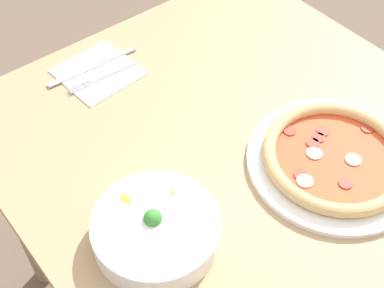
# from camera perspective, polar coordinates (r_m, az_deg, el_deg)

# --- Properties ---
(dining_table) EXTENTS (1.31, 0.90, 0.72)m
(dining_table) POSITION_cam_1_polar(r_m,az_deg,el_deg) (1.09, 11.24, -8.26)
(dining_table) COLOR tan
(dining_table) RESTS_ON ground_plane
(pizza) EXTENTS (0.34, 0.34, 0.04)m
(pizza) POSITION_cam_1_polar(r_m,az_deg,el_deg) (1.06, 15.00, -1.47)
(pizza) COLOR white
(pizza) RESTS_ON dining_table
(bowl) EXTENTS (0.22, 0.22, 0.07)m
(bowl) POSITION_cam_1_polar(r_m,az_deg,el_deg) (0.91, -3.87, -9.04)
(bowl) COLOR white
(bowl) RESTS_ON dining_table
(napkin) EXTENTS (0.18, 0.18, 0.00)m
(napkin) POSITION_cam_1_polar(r_m,az_deg,el_deg) (1.24, -9.97, 7.57)
(napkin) COLOR white
(napkin) RESTS_ON dining_table
(fork) EXTENTS (0.02, 0.17, 0.00)m
(fork) POSITION_cam_1_polar(r_m,az_deg,el_deg) (1.22, -9.31, 7.18)
(fork) COLOR silver
(fork) RESTS_ON napkin
(knife) EXTENTS (0.02, 0.22, 0.01)m
(knife) POSITION_cam_1_polar(r_m,az_deg,el_deg) (1.25, -10.10, 8.34)
(knife) COLOR silver
(knife) RESTS_ON napkin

